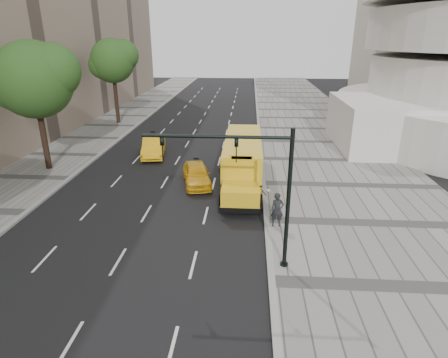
# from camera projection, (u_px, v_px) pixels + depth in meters

# --- Properties ---
(ground) EXTENTS (140.00, 140.00, 0.00)m
(ground) POSITION_uv_depth(u_px,v_px,m) (179.00, 183.00, 26.51)
(ground) COLOR black
(ground) RESTS_ON ground
(sidewalk_museum) EXTENTS (12.00, 140.00, 0.15)m
(sidewalk_museum) POSITION_uv_depth(u_px,v_px,m) (351.00, 186.00, 25.73)
(sidewalk_museum) COLOR gray
(sidewalk_museum) RESTS_ON ground
(sidewalk_far) EXTENTS (6.00, 140.00, 0.15)m
(sidewalk_far) POSITION_uv_depth(u_px,v_px,m) (29.00, 178.00, 27.18)
(sidewalk_far) COLOR gray
(sidewalk_far) RESTS_ON ground
(curb_museum) EXTENTS (0.30, 140.00, 0.15)m
(curb_museum) POSITION_uv_depth(u_px,v_px,m) (264.00, 184.00, 26.11)
(curb_museum) COLOR gray
(curb_museum) RESTS_ON ground
(curb_far) EXTENTS (0.30, 140.00, 0.15)m
(curb_far) POSITION_uv_depth(u_px,v_px,m) (69.00, 179.00, 26.99)
(curb_far) COLOR gray
(curb_far) RESTS_ON ground
(tree_b) EXTENTS (6.17, 5.49, 9.55)m
(tree_b) POSITION_uv_depth(u_px,v_px,m) (35.00, 79.00, 26.58)
(tree_b) COLOR black
(tree_b) RESTS_ON ground
(tree_c) EXTENTS (5.44, 4.83, 9.52)m
(tree_c) POSITION_uv_depth(u_px,v_px,m) (113.00, 61.00, 41.64)
(tree_c) COLOR black
(tree_c) RESTS_ON ground
(school_bus) EXTENTS (2.96, 11.56, 3.19)m
(school_bus) POSITION_uv_depth(u_px,v_px,m) (243.00, 157.00, 26.30)
(school_bus) COLOR gold
(school_bus) RESTS_ON ground
(taxi_near) EXTENTS (2.72, 4.66, 1.49)m
(taxi_near) POSITION_uv_depth(u_px,v_px,m) (197.00, 174.00, 25.94)
(taxi_near) COLOR #EAAA11
(taxi_near) RESTS_ON ground
(taxi_far) EXTENTS (2.54, 5.22, 1.65)m
(taxi_far) POSITION_uv_depth(u_px,v_px,m) (154.00, 146.00, 32.18)
(taxi_far) COLOR #EAAA11
(taxi_far) RESTS_ON ground
(pedestrian) EXTENTS (0.73, 0.52, 1.89)m
(pedestrian) POSITION_uv_depth(u_px,v_px,m) (277.00, 210.00, 19.85)
(pedestrian) COLOR black
(pedestrian) RESTS_ON sidewalk_museum
(traffic_signal) EXTENTS (6.18, 0.36, 6.40)m
(traffic_signal) POSITION_uv_depth(u_px,v_px,m) (255.00, 182.00, 15.42)
(traffic_signal) COLOR black
(traffic_signal) RESTS_ON ground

